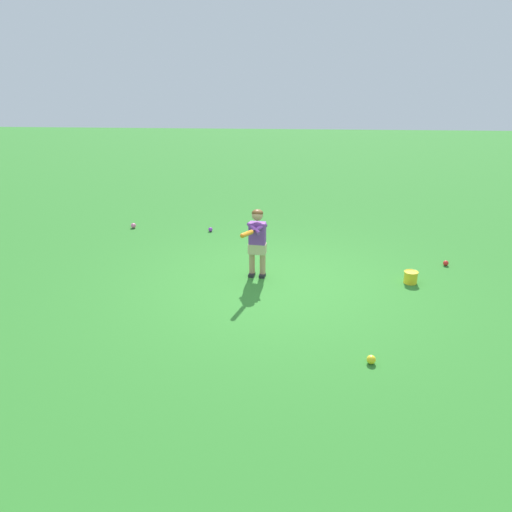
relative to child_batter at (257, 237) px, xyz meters
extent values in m
plane|color=#2D7528|center=(-0.35, 0.30, -0.65)|extent=(40.00, 40.00, 0.00)
cube|color=#232328|center=(-0.09, 0.00, -0.63)|extent=(0.11, 0.16, 0.05)
cylinder|color=tan|center=(-0.09, -0.02, -0.44)|extent=(0.09, 0.09, 0.34)
cube|color=#232328|center=(0.08, -0.02, -0.63)|extent=(0.11, 0.16, 0.05)
cylinder|color=tan|center=(0.08, -0.04, -0.44)|extent=(0.09, 0.09, 0.34)
cube|color=#C6B284|center=(-0.01, -0.03, -0.19)|extent=(0.29, 0.18, 0.16)
cube|color=#753899|center=(-0.01, -0.03, 0.06)|extent=(0.27, 0.18, 0.34)
sphere|color=tan|center=(-0.01, -0.03, 0.34)|extent=(0.17, 0.17, 0.17)
ellipsoid|color=#563819|center=(-0.01, -0.04, 0.37)|extent=(0.19, 0.19, 0.11)
sphere|color=orange|center=(0.01, 0.11, 0.15)|extent=(0.04, 0.04, 0.04)
cylinder|color=black|center=(0.04, 0.20, 0.16)|extent=(0.07, 0.14, 0.05)
cylinder|color=orange|center=(0.11, 0.42, 0.20)|extent=(0.17, 0.35, 0.11)
sphere|color=orange|center=(0.16, 0.58, 0.22)|extent=(0.07, 0.07, 0.07)
cylinder|color=#753899|center=(-0.03, 0.08, 0.16)|extent=(0.28, 0.24, 0.14)
cylinder|color=#753899|center=(0.04, 0.07, 0.16)|extent=(0.23, 0.28, 0.14)
sphere|color=yellow|center=(-1.43, 2.36, -0.60)|extent=(0.10, 0.10, 0.10)
sphere|color=purple|center=(1.07, -2.22, -0.61)|extent=(0.08, 0.08, 0.08)
sphere|color=pink|center=(2.67, -2.34, -0.60)|extent=(0.10, 0.10, 0.10)
sphere|color=red|center=(-3.10, -0.67, -0.61)|extent=(0.09, 0.09, 0.09)
cylinder|color=yellow|center=(-2.35, 0.09, -0.56)|extent=(0.20, 0.20, 0.18)
torus|color=yellow|center=(-2.35, 0.09, -0.47)|extent=(0.22, 0.22, 0.02)
camera|label=1|loc=(-0.47, 7.18, 2.44)|focal=34.98mm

